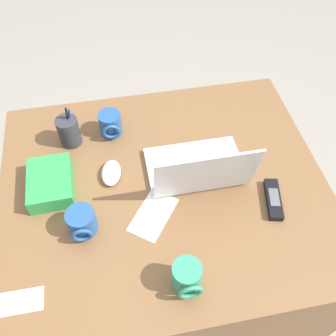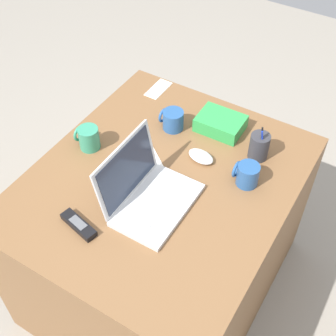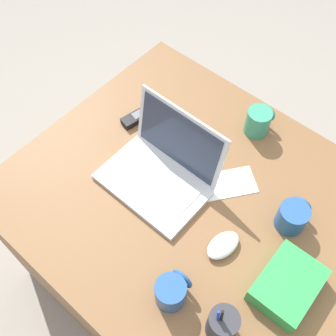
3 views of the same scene
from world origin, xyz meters
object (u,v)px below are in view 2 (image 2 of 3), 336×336
coffee_mug_white (173,120)px  pen_holder (259,146)px  laptop (147,193)px  coffee_mug_tall (88,138)px  coffee_mug_spare (247,174)px  computer_mouse (201,156)px  snack_bag (220,123)px  cordless_phone (79,225)px

coffee_mug_white → pen_holder: size_ratio=0.60×
laptop → coffee_mug_white: laptop is taller
coffee_mug_tall → pen_holder: size_ratio=0.58×
coffee_mug_spare → coffee_mug_tall: bearing=103.7°
computer_mouse → pen_holder: pen_holder is taller
coffee_mug_tall → snack_bag: (0.38, -0.41, -0.02)m
computer_mouse → coffee_mug_white: coffee_mug_white is taller
laptop → snack_bag: size_ratio=1.75×
computer_mouse → coffee_mug_spare: bearing=-86.6°
laptop → coffee_mug_white: 0.42m
laptop → snack_bag: (0.49, -0.05, -0.02)m
laptop → snack_bag: 0.50m
coffee_mug_tall → computer_mouse: bearing=-67.7°
laptop → pen_holder: size_ratio=2.02×
snack_bag → pen_holder: bearing=-109.2°
coffee_mug_white → cordless_phone: size_ratio=0.64×
snack_bag → laptop: bearing=174.7°
coffee_mug_white → coffee_mug_tall: bearing=140.4°
computer_mouse → laptop: bearing=176.9°
coffee_mug_white → coffee_mug_spare: (-0.12, -0.40, 0.00)m
computer_mouse → pen_holder: (0.13, -0.19, 0.04)m
cordless_phone → computer_mouse: bearing=-21.9°
coffee_mug_spare → cordless_phone: 0.64m
coffee_mug_spare → snack_bag: 0.31m
computer_mouse → coffee_mug_tall: bearing=121.3°
laptop → snack_bag: laptop is taller
cordless_phone → snack_bag: snack_bag is taller
laptop → coffee_mug_spare: laptop is taller
cordless_phone → snack_bag: size_ratio=0.82×
pen_holder → computer_mouse: bearing=125.1°
pen_holder → cordless_phone: bearing=148.6°
computer_mouse → cordless_phone: 0.55m
coffee_mug_tall → coffee_mug_spare: (0.15, -0.63, -0.00)m
computer_mouse → coffee_mug_spare: 0.21m
computer_mouse → snack_bag: snack_bag is taller
laptop → pen_holder: laptop is taller
laptop → computer_mouse: size_ratio=3.03×
computer_mouse → pen_holder: size_ratio=0.67×
coffee_mug_white → coffee_mug_tall: size_ratio=1.04×
computer_mouse → snack_bag: size_ratio=0.58×
computer_mouse → coffee_mug_white: (0.10, 0.19, 0.03)m
pen_holder → coffee_mug_tall: bearing=116.5°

